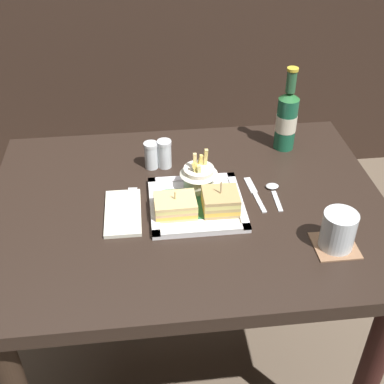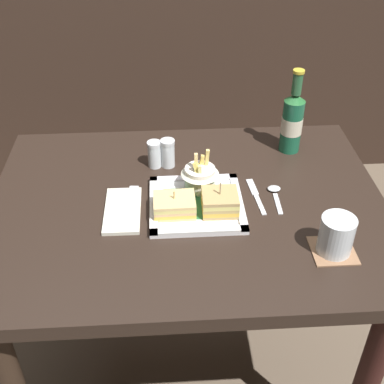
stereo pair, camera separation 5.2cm
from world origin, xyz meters
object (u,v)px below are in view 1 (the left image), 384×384
sandwich_half_left (175,206)px  water_glass (338,232)px  fries_cup (199,174)px  spoon (273,190)px  pepper_shaker (165,155)px  knife (254,193)px  dining_table (188,238)px  beer_bottle (287,118)px  sandwich_half_right (220,201)px  square_plate (196,204)px  fork (131,202)px  salt_shaker (151,157)px

sandwich_half_left → water_glass: 0.39m
fries_cup → spoon: 0.21m
water_glass → pepper_shaker: water_glass is taller
knife → dining_table: bearing=-173.3°
beer_bottle → fries_cup: bearing=-145.6°
sandwich_half_right → fries_cup: (-0.04, 0.10, 0.02)m
square_plate → fork: (-0.17, 0.02, 0.00)m
dining_table → square_plate: square_plate is taller
water_glass → fork: bearing=155.8°
sandwich_half_left → knife: sandwich_half_left is taller
sandwich_half_right → beer_bottle: beer_bottle is taller
spoon → fork: bearing=-177.3°
sandwich_half_left → fork: size_ratio=0.74×
square_plate → water_glass: bearing=-31.7°
sandwich_half_right → water_glass: size_ratio=0.99×
dining_table → beer_bottle: bearing=37.4°
sandwich_half_left → knife: size_ratio=0.67×
dining_table → knife: size_ratio=6.58×
sandwich_half_left → fries_cup: (0.07, 0.10, 0.02)m
dining_table → sandwich_half_left: size_ratio=9.90×
pepper_shaker → beer_bottle: bearing=10.1°
dining_table → beer_bottle: size_ratio=4.08×
sandwich_half_left → fries_cup: size_ratio=0.94×
dining_table → fries_cup: (0.03, 0.05, 0.18)m
sandwich_half_left → salt_shaker: bearing=102.0°
salt_shaker → spoon: bearing=-25.8°
salt_shaker → pepper_shaker: pepper_shaker is taller
square_plate → sandwich_half_left: bearing=-151.1°
dining_table → salt_shaker: 0.25m
sandwich_half_right → fries_cup: bearing=113.6°
sandwich_half_left → sandwich_half_right: bearing=0.0°
fries_cup → spoon: fries_cup is taller
fries_cup → fork: bearing=-166.7°
pepper_shaker → sandwich_half_right: bearing=-61.3°
pepper_shaker → dining_table: bearing=-75.4°
square_plate → knife: (0.16, 0.04, -0.01)m
pepper_shaker → spoon: bearing=-28.7°
fork → knife: (0.33, 0.01, -0.01)m
dining_table → beer_bottle: (0.32, 0.24, 0.22)m
square_plate → water_glass: water_glass is taller
beer_bottle → pepper_shaker: 0.37m
beer_bottle → water_glass: beer_bottle is taller
sandwich_half_left → water_glass: size_ratio=1.14×
fries_cup → knife: 0.16m
fork → salt_shaker: 0.18m
sandwich_half_right → fork: (-0.22, 0.05, -0.02)m
sandwich_half_right → knife: bearing=33.9°
sandwich_half_left → beer_bottle: (0.35, 0.29, 0.07)m
fries_cup → salt_shaker: (-0.12, 0.13, -0.02)m
square_plate → salt_shaker: bearing=118.3°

